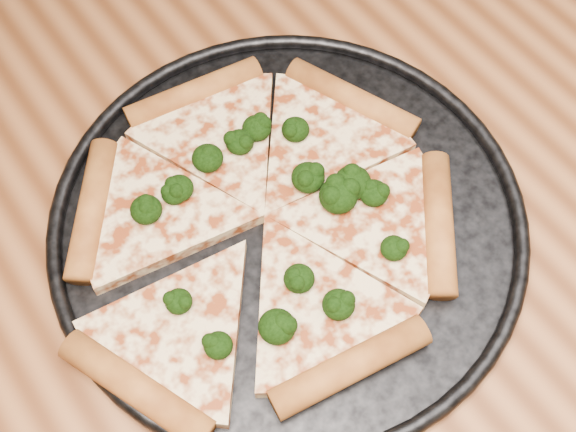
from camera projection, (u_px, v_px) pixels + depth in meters
dining_table at (230, 327)px, 0.70m from camera, size 1.20×0.90×0.75m
pizza_pan at (288, 221)px, 0.64m from camera, size 0.41×0.41×0.02m
pizza at (261, 220)px, 0.63m from camera, size 0.37×0.33×0.03m
broccoli_florets at (279, 209)px, 0.62m from camera, size 0.21×0.20×0.02m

